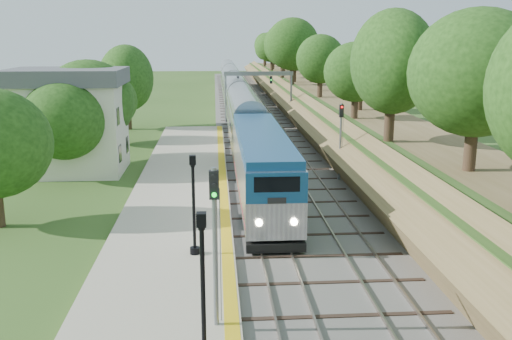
{
  "coord_description": "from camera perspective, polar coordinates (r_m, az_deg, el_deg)",
  "views": [
    {
      "loc": [
        -2.83,
        -14.33,
        10.43
      ],
      "look_at": [
        -0.5,
        17.85,
        2.8
      ],
      "focal_mm": 40.0,
      "sensor_mm": 36.0,
      "label": 1
    }
  ],
  "objects": [
    {
      "name": "train",
      "position": [
        74.5,
        -1.95,
        7.0
      ],
      "size": [
        2.97,
        98.91,
        4.37
      ],
      "color": "black",
      "rests_on": "trackbed"
    },
    {
      "name": "signal_platform",
      "position": [
        19.7,
        -4.14,
        -6.05
      ],
      "size": [
        0.34,
        0.27,
        5.75
      ],
      "color": "slate",
      "rests_on": "platform"
    },
    {
      "name": "lamppost_mid",
      "position": [
        18.35,
        -5.31,
        -12.25
      ],
      "size": [
        0.48,
        0.48,
        4.83
      ],
      "color": "black",
      "rests_on": "platform"
    },
    {
      "name": "lamppost_far",
      "position": [
        26.66,
        -6.23,
        -4.07
      ],
      "size": [
        0.47,
        0.47,
        4.75
      ],
      "color": "black",
      "rests_on": "platform"
    },
    {
      "name": "signal_farside",
      "position": [
        41.62,
        8.47,
        3.64
      ],
      "size": [
        0.31,
        0.24,
        5.6
      ],
      "color": "slate",
      "rests_on": "ground"
    },
    {
      "name": "yellow_stripe",
      "position": [
        31.95,
        -3.08,
        -5.04
      ],
      "size": [
        0.55,
        68.0,
        0.01
      ],
      "primitive_type": "cube",
      "color": "gold",
      "rests_on": "platform"
    },
    {
      "name": "station_building",
      "position": [
        46.15,
        -18.16,
        4.75
      ],
      "size": [
        8.6,
        6.6,
        8.0
      ],
      "color": "beige",
      "rests_on": "ground"
    },
    {
      "name": "trackbed",
      "position": [
        75.2,
        -0.42,
        5.39
      ],
      "size": [
        9.5,
        170.0,
        0.28
      ],
      "color": "#4C4944",
      "rests_on": "ground"
    },
    {
      "name": "embankment",
      "position": [
        75.96,
        5.92,
        6.83
      ],
      "size": [
        10.64,
        170.0,
        11.7
      ],
      "color": "brown",
      "rests_on": "ground"
    },
    {
      "name": "signal_gantry",
      "position": [
        69.75,
        0.24,
        8.7
      ],
      "size": [
        8.4,
        0.38,
        6.2
      ],
      "color": "slate",
      "rests_on": "ground"
    },
    {
      "name": "trees_behind_platform",
      "position": [
        36.46,
        -17.33,
        3.39
      ],
      "size": [
        7.82,
        53.32,
        7.21
      ],
      "color": "#332316",
      "rests_on": "ground"
    },
    {
      "name": "platform",
      "position": [
        32.1,
        -8.19,
        -5.44
      ],
      "size": [
        6.4,
        68.0,
        0.38
      ],
      "primitive_type": "cube",
      "color": "#ADA48C",
      "rests_on": "ground"
    }
  ]
}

